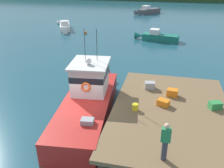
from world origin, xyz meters
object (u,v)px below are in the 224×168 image
main_fishing_boat (89,99)px  deckhand_by_the_boat (165,141)px  moored_boat_off_the_point (65,27)px  mooring_buoy_inshore (58,22)px  crate_stack_near_edge (215,105)px  mooring_buoy_spare_mooring (86,32)px  crate_stack_mid_dock (150,85)px  moored_boat_far_left (157,37)px  crate_single_far (163,103)px  moored_boat_mid_harbor (147,11)px  crate_single_by_cleat (172,93)px  bait_bucket (135,107)px

main_fishing_boat → deckhand_by_the_boat: size_ratio=6.10×
moored_boat_off_the_point → deckhand_by_the_boat: bearing=-59.4°
moored_boat_off_the_point → mooring_buoy_inshore: 4.46m
mooring_buoy_inshore → moored_boat_off_the_point: bearing=-53.8°
main_fishing_boat → moored_boat_off_the_point: main_fishing_boat is taller
crate_stack_near_edge → mooring_buoy_spare_mooring: crate_stack_near_edge is taller
crate_stack_mid_dock → moored_boat_far_left: 15.87m
crate_single_far → moored_boat_mid_harbor: bearing=96.8°
crate_stack_mid_dock → mooring_buoy_spare_mooring: bearing=120.2°
crate_single_by_cleat → moored_boat_mid_harbor: size_ratio=0.11×
bait_bucket → mooring_buoy_spare_mooring: bearing=115.5°
bait_bucket → mooring_buoy_spare_mooring: bait_bucket is taller
bait_bucket → moored_boat_mid_harbor: bearing=94.6°
moored_boat_off_the_point → moored_boat_far_left: 13.37m
crate_stack_mid_dock → bait_bucket: size_ratio=1.76×
main_fishing_boat → crate_single_far: main_fishing_boat is taller
crate_single_far → bait_bucket: (-1.40, -0.79, 0.00)m
crate_stack_near_edge → moored_boat_far_left: 17.93m
bait_bucket → mooring_buoy_spare_mooring: (-9.44, 19.77, -1.20)m
crate_single_by_cleat → mooring_buoy_inshore: bearing=127.3°
main_fishing_boat → mooring_buoy_spare_mooring: main_fishing_boat is taller
crate_stack_near_edge → mooring_buoy_inshore: (-19.70, 23.87, -1.14)m
moored_boat_mid_harbor → crate_single_by_cleat: bearing=-82.2°
moored_boat_off_the_point → mooring_buoy_spare_mooring: size_ratio=15.20×
bait_bucket → moored_boat_far_left: bearing=89.9°
crate_stack_near_edge → moored_boat_off_the_point: bearing=130.1°
crate_stack_near_edge → crate_stack_mid_dock: 3.88m
crate_single_by_cleat → crate_single_far: (-0.45, -1.20, -0.04)m
moored_boat_off_the_point → crate_stack_mid_dock: bearing=-54.0°
main_fishing_boat → crate_single_by_cleat: bearing=12.9°
crate_stack_mid_dock → crate_single_far: size_ratio=1.00×
mooring_buoy_spare_mooring → deckhand_by_the_boat: bearing=-64.5°
bait_bucket → moored_boat_off_the_point: 25.03m
bait_bucket → moored_boat_off_the_point: bearing=121.4°
main_fishing_boat → crate_stack_near_edge: 6.89m
crate_single_by_cleat → crate_stack_near_edge: size_ratio=1.00×
main_fishing_boat → mooring_buoy_spare_mooring: bearing=109.3°
main_fishing_boat → crate_stack_mid_dock: bearing=27.8°
crate_single_by_cleat → crate_single_far: bearing=-110.7°
main_fishing_boat → mooring_buoy_inshore: size_ratio=20.23×
moored_boat_far_left → mooring_buoy_spare_mooring: bearing=172.5°
crate_single_by_cleat → moored_boat_off_the_point: (-14.88, 19.36, -0.95)m
crate_stack_mid_dock → moored_boat_off_the_point: 23.07m
moored_boat_off_the_point → moored_boat_mid_harbor: size_ratio=0.97×
moored_boat_mid_harbor → mooring_buoy_inshore: 18.07m
crate_stack_mid_dock → moored_boat_mid_harbor: bearing=95.8°
moored_boat_off_the_point → mooring_buoy_inshore: (-2.63, 3.59, -0.21)m
crate_stack_near_edge → mooring_buoy_spare_mooring: size_ratio=1.77×
main_fishing_boat → moored_boat_mid_harbor: (-0.22, 36.96, -0.49)m
main_fishing_boat → moored_boat_mid_harbor: bearing=90.3°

